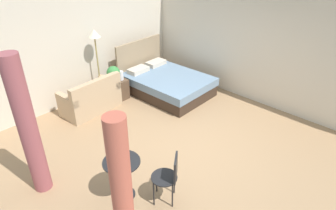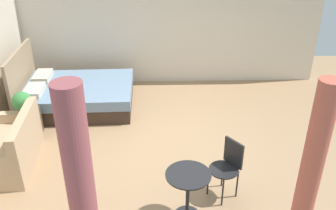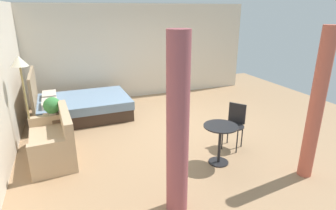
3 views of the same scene
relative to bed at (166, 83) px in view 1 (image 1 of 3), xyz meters
name	(u,v)px [view 1 (image 1 of 3)]	position (x,y,z in m)	size (l,w,h in m)	color
ground_plane	(186,147)	(-1.46, -1.99, -0.29)	(8.49, 9.71, 0.02)	#9E7A56
wall_back	(85,45)	(-1.46, 1.36, 1.08)	(8.49, 0.12, 2.73)	beige
wall_right	(263,49)	(1.28, -1.99, 1.08)	(0.12, 6.71, 2.73)	beige
bed	(166,83)	(0.00, 0.00, 0.00)	(1.66, 2.23, 1.24)	#38281E
couch	(92,99)	(-1.93, 0.60, 0.02)	(1.40, 0.79, 0.87)	tan
nightstand	(118,90)	(-1.14, 0.62, -0.02)	(0.49, 0.37, 0.52)	brown
potted_plant	(113,74)	(-1.24, 0.58, 0.48)	(0.33, 0.33, 0.43)	tan
vase	(121,76)	(-1.02, 0.59, 0.36)	(0.13, 0.13, 0.23)	silver
floor_lamp	(95,42)	(-1.38, 1.01, 1.22)	(0.30, 0.30, 1.80)	#99844C
balcony_table	(122,172)	(-3.14, -2.08, 0.21)	(0.59, 0.59, 0.71)	black
cafe_chair_near_window	(169,174)	(-2.69, -2.67, 0.24)	(0.58, 0.58, 0.86)	black
curtain_right	(28,129)	(-3.96, -0.94, 0.90)	(0.28, 0.28, 2.37)	#994C51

